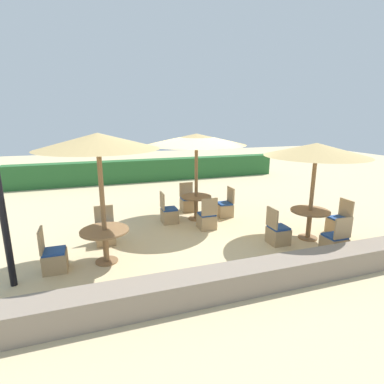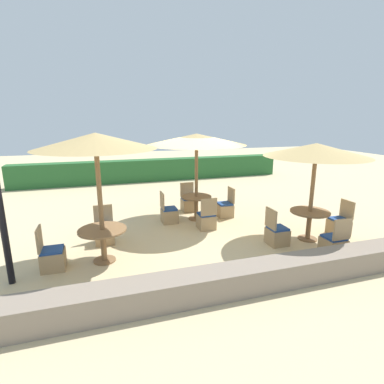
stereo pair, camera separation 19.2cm
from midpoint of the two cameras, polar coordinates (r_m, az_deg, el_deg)
ground_plane at (r=8.62m, az=0.64°, el=-6.74°), size 40.00×40.00×0.00m
hedge_row at (r=14.94m, az=-8.09°, el=4.16°), size 13.00×0.70×1.06m
stone_border at (r=5.80m, az=11.78°, el=-15.36°), size 10.00×0.56×0.48m
parasol_front_right at (r=7.87m, az=21.96°, el=7.41°), size 2.50×2.50×2.46m
round_table_front_right at (r=8.22m, az=20.87°, el=-4.48°), size 0.97×0.97×0.76m
patio_chair_front_right_south at (r=7.64m, az=24.85°, el=-8.81°), size 0.46×0.46×0.93m
patio_chair_front_right_west at (r=7.74m, az=15.32°, el=-7.65°), size 0.46×0.46×0.93m
patio_chair_front_right_east at (r=8.99m, az=25.60°, el=-5.50°), size 0.46×0.46×0.93m
parasol_front_left at (r=6.29m, az=-18.35°, el=9.05°), size 2.44×2.44×2.76m
round_table_front_left at (r=6.74m, az=-17.03°, el=-8.22°), size 1.02×1.02×0.74m
patio_chair_front_left_north at (r=7.81m, az=-16.84°, el=-7.56°), size 0.46×0.46×0.93m
patio_chair_front_left_west at (r=6.88m, az=-25.56°, el=-11.40°), size 0.46×0.46×0.93m
parasol_center at (r=8.81m, az=0.21°, el=9.96°), size 2.91×2.91×2.60m
round_table_center at (r=9.14m, az=0.20°, el=-1.91°), size 0.92×0.92×0.73m
patio_chair_center_east at (r=9.52m, az=5.69°, el=-3.11°), size 0.46×0.46×0.93m
patio_chair_center_west at (r=8.95m, az=-5.05°, el=-4.22°), size 0.46×0.46×0.93m
patio_chair_center_north at (r=10.04m, az=-1.34°, el=-2.12°), size 0.46×0.46×0.93m
patio_chair_center_south at (r=8.45m, az=2.20°, el=-5.29°), size 0.46×0.46×0.93m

